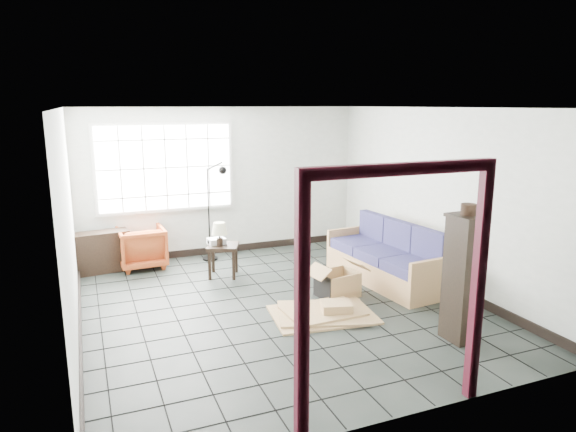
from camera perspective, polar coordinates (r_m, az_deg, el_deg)
name	(u,v)px	position (r m, az deg, el deg)	size (l,w,h in m)	color
ground	(279,305)	(7.00, -1.02, -9.88)	(5.50, 5.50, 0.00)	black
room_shell	(278,181)	(6.58, -1.16, 3.89)	(5.02, 5.52, 2.61)	#B9BFB7
window_panel	(165,168)	(8.91, -13.46, 5.26)	(2.32, 0.08, 1.52)	silver
doorway_trim	(398,264)	(4.27, 12.14, -5.19)	(1.80, 0.08, 2.20)	#390D17
futon_sofa	(388,260)	(7.95, 11.10, -4.82)	(0.98, 2.14, 0.92)	#A8804C
armchair	(142,245)	(8.79, -15.95, -3.14)	(0.72, 0.68, 0.75)	maroon
side_table	(223,250)	(8.07, -7.24, -3.80)	(0.60, 0.60, 0.51)	black
table_lamp	(219,230)	(7.90, -7.62, -1.53)	(0.25, 0.25, 0.37)	black
projector	(216,241)	(8.09, -7.96, -2.78)	(0.28, 0.24, 0.09)	silver
floor_lamp	(216,208)	(8.81, -8.03, 0.85)	(0.45, 0.35, 1.70)	black
console_shelf	(102,252)	(8.76, -19.99, -3.76)	(0.88, 0.44, 0.66)	black
tall_shelf	(462,278)	(6.10, 18.78, -6.50)	(0.32, 0.41, 1.46)	black
pot	(468,209)	(5.91, 19.41, 0.70)	(0.22, 0.22, 0.12)	black
open_box	(337,284)	(7.30, 5.51, -7.50)	(0.91, 0.54, 0.48)	#9E874C
cardboard_pile	(325,312)	(6.67, 4.10, -10.60)	(1.39, 1.14, 0.19)	#9E874C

